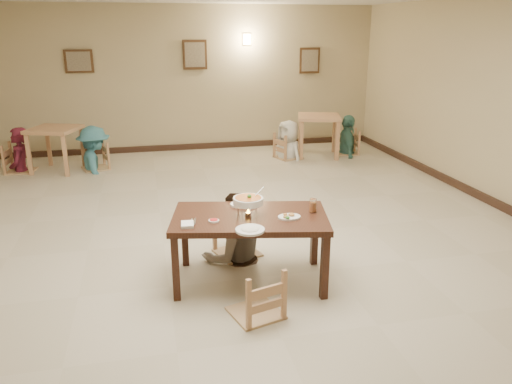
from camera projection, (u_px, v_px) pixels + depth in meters
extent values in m
plane|color=#C0B69E|center=(235.00, 237.00, 6.32)|extent=(10.00, 10.00, 0.00)
plane|color=tan|center=(191.00, 79.00, 10.48)|extent=(10.00, 0.00, 10.00)
cube|color=#321F16|center=(194.00, 146.00, 10.90)|extent=(8.00, 0.06, 0.12)
cube|color=#321F16|center=(507.00, 209.00, 7.13)|extent=(0.06, 10.00, 0.12)
cube|color=#3D2616|center=(79.00, 61.00, 9.86)|extent=(0.55, 0.03, 0.45)
cube|color=gray|center=(79.00, 61.00, 9.84)|extent=(0.45, 0.01, 0.37)
cube|color=#3D2616|center=(195.00, 55.00, 10.31)|extent=(0.50, 0.03, 0.60)
cube|color=gray|center=(195.00, 55.00, 10.29)|extent=(0.41, 0.01, 0.49)
cube|color=#3D2616|center=(310.00, 61.00, 10.88)|extent=(0.45, 0.03, 0.55)
cube|color=gray|center=(310.00, 61.00, 10.86)|extent=(0.37, 0.01, 0.45)
cube|color=#FFD88C|center=(247.00, 39.00, 10.45)|extent=(0.16, 0.05, 0.22)
cube|color=#3D1E13|center=(250.00, 218.00, 5.03)|extent=(1.70, 1.17, 0.06)
cube|color=#3D1E13|center=(176.00, 269.00, 4.77)|extent=(0.07, 0.07, 0.67)
cube|color=#3D1E13|center=(325.00, 267.00, 4.80)|extent=(0.07, 0.07, 0.67)
cube|color=#3D1E13|center=(185.00, 237.00, 5.48)|extent=(0.07, 0.07, 0.67)
cube|color=#3D1E13|center=(314.00, 236.00, 5.51)|extent=(0.07, 0.07, 0.67)
cube|color=tan|center=(237.00, 219.00, 5.72)|extent=(0.45, 0.45, 0.05)
cube|color=tan|center=(256.00, 273.00, 4.49)|extent=(0.43, 0.43, 0.05)
imported|color=gray|center=(234.00, 193.00, 5.52)|extent=(0.84, 0.69, 1.58)
torus|color=silver|center=(248.00, 204.00, 4.97)|extent=(0.24, 0.24, 0.01)
cylinder|color=silver|center=(248.00, 214.00, 5.00)|extent=(0.06, 0.06, 0.04)
cone|color=#FFA526|center=(248.00, 210.00, 4.99)|extent=(0.04, 0.04, 0.05)
cylinder|color=white|center=(248.00, 201.00, 4.96)|extent=(0.30, 0.30, 0.07)
cylinder|color=#AB4B10|center=(248.00, 198.00, 4.95)|extent=(0.26, 0.26, 0.02)
sphere|color=#2D7223|center=(249.00, 196.00, 4.93)|extent=(0.04, 0.04, 0.04)
cylinder|color=silver|center=(258.00, 193.00, 5.02)|extent=(0.14, 0.09, 0.10)
cylinder|color=silver|center=(256.00, 208.00, 5.06)|extent=(0.01, 0.01, 0.14)
cylinder|color=silver|center=(238.00, 209.00, 5.02)|extent=(0.01, 0.01, 0.14)
cylinder|color=silver|center=(250.00, 214.00, 4.89)|extent=(0.01, 0.01, 0.14)
cylinder|color=white|center=(244.00, 204.00, 5.31)|extent=(0.30, 0.30, 0.02)
ellipsoid|color=white|center=(244.00, 203.00, 5.30)|extent=(0.20, 0.17, 0.07)
cylinder|color=white|center=(250.00, 230.00, 4.63)|extent=(0.27, 0.27, 0.02)
ellipsoid|color=white|center=(250.00, 229.00, 4.63)|extent=(0.18, 0.15, 0.06)
cylinder|color=white|center=(289.00, 217.00, 4.95)|extent=(0.23, 0.23, 0.02)
sphere|color=#2D7223|center=(288.00, 218.00, 4.88)|extent=(0.04, 0.04, 0.04)
cylinder|color=white|center=(214.00, 221.00, 4.86)|extent=(0.10, 0.10, 0.02)
cylinder|color=#B61516|center=(214.00, 220.00, 4.85)|extent=(0.08, 0.08, 0.01)
cube|color=white|center=(187.00, 225.00, 4.75)|extent=(0.13, 0.17, 0.03)
cube|color=silver|center=(192.00, 222.00, 4.83)|extent=(0.04, 0.17, 0.01)
cube|color=silver|center=(195.00, 221.00, 4.84)|extent=(0.04, 0.17, 0.01)
cylinder|color=white|center=(313.00, 205.00, 5.09)|extent=(0.07, 0.07, 0.14)
cylinder|color=orange|center=(313.00, 207.00, 5.09)|extent=(0.06, 0.06, 0.11)
cube|color=tan|center=(54.00, 129.00, 9.04)|extent=(1.03, 1.03, 0.06)
cube|color=tan|center=(29.00, 155.00, 8.89)|extent=(0.07, 0.07, 0.75)
cube|color=tan|center=(65.00, 156.00, 8.81)|extent=(0.07, 0.07, 0.75)
cube|color=tan|center=(49.00, 146.00, 9.53)|extent=(0.07, 0.07, 0.75)
cube|color=tan|center=(83.00, 147.00, 9.45)|extent=(0.07, 0.07, 0.75)
cube|color=tan|center=(319.00, 117.00, 10.13)|extent=(1.04, 1.04, 0.06)
cube|color=tan|center=(301.00, 141.00, 9.94)|extent=(0.07, 0.07, 0.78)
cube|color=tan|center=(337.00, 141.00, 9.89)|extent=(0.07, 0.07, 0.78)
cube|color=tan|center=(301.00, 133.00, 10.62)|extent=(0.07, 0.07, 0.78)
cube|color=tan|center=(334.00, 134.00, 10.57)|extent=(0.07, 0.07, 0.78)
cube|color=tan|center=(18.00, 147.00, 9.06)|extent=(0.47, 0.47, 0.05)
cube|color=tan|center=(94.00, 146.00, 9.24)|extent=(0.45, 0.45, 0.05)
cube|color=tan|center=(288.00, 137.00, 10.05)|extent=(0.45, 0.45, 0.05)
cube|color=tan|center=(348.00, 133.00, 10.41)|extent=(0.45, 0.45, 0.05)
imported|color=#58172A|center=(15.00, 128.00, 8.95)|extent=(0.40, 0.60, 1.65)
imported|color=teal|center=(92.00, 126.00, 9.13)|extent=(0.85, 1.17, 1.63)
imported|color=silver|center=(289.00, 120.00, 9.94)|extent=(0.77, 0.89, 1.54)
imported|color=#447C70|center=(349.00, 115.00, 10.29)|extent=(0.59, 1.02, 1.64)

